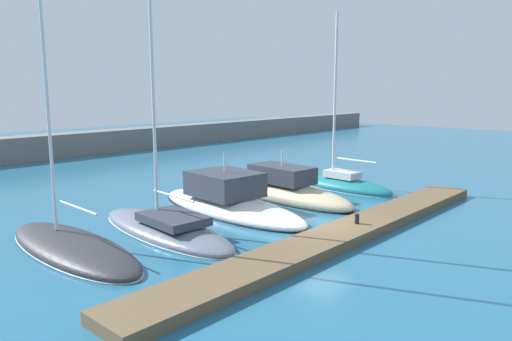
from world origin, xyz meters
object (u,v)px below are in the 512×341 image
Objects in this scene: sailboat_charcoal_nearest at (72,246)px; motorboat_sand_fourth at (288,192)px; motorboat_white_third at (228,202)px; dock_bollard at (357,219)px; sailboat_slate_second at (165,228)px; sailboat_teal_fifth at (344,185)px.

motorboat_sand_fourth is (12.57, -0.68, 0.24)m from sailboat_charcoal_nearest.
sailboat_charcoal_nearest is 12.59m from motorboat_sand_fourth.
dock_bollard is (1.13, -6.90, 0.18)m from motorboat_white_third.
sailboat_charcoal_nearest is 3.97m from sailboat_slate_second.
sailboat_slate_second is (3.89, -0.77, 0.03)m from sailboat_charcoal_nearest.
sailboat_slate_second reaches higher than sailboat_teal_fifth.
motorboat_white_third is (4.59, 0.76, 0.21)m from sailboat_slate_second.
sailboat_charcoal_nearest is at bearing 144.32° from dock_bollard.
sailboat_teal_fifth is at bearing -94.97° from motorboat_white_third.
sailboat_charcoal_nearest is 8.49m from motorboat_white_third.
sailboat_teal_fifth is at bearing 35.83° from dock_bollard.
sailboat_slate_second is 8.41m from dock_bollard.
sailboat_slate_second is 13.29m from sailboat_teal_fifth.
sailboat_charcoal_nearest reaches higher than motorboat_white_third.
sailboat_teal_fifth reaches higher than motorboat_white_third.
sailboat_slate_second is 4.66m from motorboat_white_third.
motorboat_sand_fourth is at bearing -94.80° from motorboat_white_third.
motorboat_white_third is 4.14m from motorboat_sand_fourth.
sailboat_teal_fifth is (4.59, -0.78, -0.18)m from motorboat_sand_fourth.
motorboat_white_third is 8.80m from sailboat_teal_fifth.
sailboat_teal_fifth is at bearing -93.29° from sailboat_charcoal_nearest.
sailboat_slate_second reaches higher than dock_bollard.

